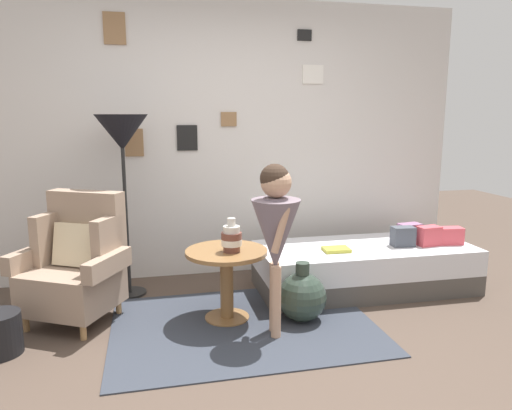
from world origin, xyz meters
TOP-DOWN VIEW (x-y plane):
  - ground_plane at (0.00, 0.00)m, footprint 12.00×12.00m
  - gallery_wall at (-0.00, 1.95)m, footprint 4.80×0.12m
  - rug at (-0.01, 0.64)m, footprint 1.92×1.41m
  - armchair at (-1.22, 1.04)m, footprint 0.90×0.83m
  - daybed at (1.19, 1.16)m, footprint 1.91×0.82m
  - pillow_head at (1.96, 1.04)m, footprint 0.22×0.15m
  - pillow_mid at (1.75, 1.05)m, footprint 0.21×0.14m
  - pillow_back at (1.65, 1.20)m, footprint 0.22×0.14m
  - pillow_extra at (1.51, 1.07)m, footprint 0.20×0.14m
  - side_table at (-0.11, 0.79)m, footprint 0.62×0.62m
  - vase_striped at (-0.08, 0.74)m, footprint 0.15×0.15m
  - floor_lamp at (-0.86, 1.49)m, footprint 0.43×0.43m
  - person_child at (0.17, 0.45)m, footprint 0.34×0.34m
  - book_on_daybed at (0.87, 1.05)m, footprint 0.23×0.17m
  - demijohn_near at (0.44, 0.64)m, footprint 0.37×0.37m

SIDE VIEW (x-z plane):
  - ground_plane at x=0.00m, z-range 0.00..0.00m
  - rug at x=-0.01m, z-range 0.00..0.01m
  - demijohn_near at x=0.44m, z-range -0.04..0.42m
  - daybed at x=1.19m, z-range 0.00..0.40m
  - side_table at x=-0.11m, z-range 0.12..0.67m
  - book_on_daybed at x=0.87m, z-range 0.40..0.43m
  - armchair at x=-1.22m, z-range -0.05..0.92m
  - pillow_head at x=1.96m, z-range 0.40..0.55m
  - pillow_back at x=1.65m, z-range 0.40..0.57m
  - pillow_mid at x=1.75m, z-range 0.40..0.57m
  - pillow_extra at x=1.51m, z-range 0.40..0.57m
  - vase_striped at x=-0.08m, z-range 0.53..0.78m
  - person_child at x=0.17m, z-range 0.18..1.40m
  - gallery_wall at x=0.00m, z-range 0.00..2.60m
  - floor_lamp at x=-0.86m, z-range 0.57..2.12m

